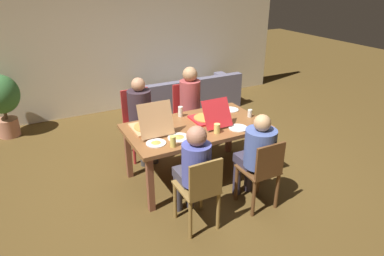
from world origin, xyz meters
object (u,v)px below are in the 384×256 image
person_0 (141,112)px  drinking_glass_3 (217,128)px  person_2 (193,166)px  pizza_box_0 (150,126)px  chair_1 (187,113)px  chair_3 (262,172)px  drinking_glass_0 (250,113)px  pizza_box_1 (208,118)px  plate_3 (231,110)px  chair_2 (200,190)px  plate_2 (178,137)px  couch (189,97)px  person_3 (257,151)px  drinking_glass_1 (180,112)px  person_1 (191,102)px  potted_plant (2,99)px  dining_table (196,131)px  plate_0 (238,128)px  chair_0 (139,120)px  plate_1 (156,143)px  drinking_glass_2 (173,141)px

person_0 → drinking_glass_3: person_0 is taller
person_2 → pizza_box_0: 0.95m
chair_1 → person_0: bearing=-171.5°
chair_3 → drinking_glass_0: size_ratio=8.45×
chair_1 → pizza_box_1: bearing=-99.3°
person_0 → drinking_glass_3: 1.29m
person_2 → chair_3: size_ratio=1.34×
plate_3 → chair_2: bearing=-133.8°
pizza_box_0 → person_0: bearing=79.9°
plate_2 → couch: (1.42, 2.53, -0.52)m
person_3 → drinking_glass_1: 1.26m
chair_3 → couch: bearing=77.8°
person_1 → chair_2: person_1 is taller
person_1 → potted_plant: bearing=145.8°
chair_3 → plate_2: (-0.71, 0.72, 0.28)m
drinking_glass_3 → potted_plant: 3.74m
dining_table → pizza_box_1: bearing=13.5°
chair_2 → pizza_box_0: pizza_box_0 is taller
chair_3 → plate_0: bearing=83.1°
chair_0 → plate_2: bearing=-85.7°
plate_0 → dining_table: bearing=143.6°
dining_table → chair_0: size_ratio=1.77×
chair_0 → plate_3: chair_0 is taller
chair_0 → person_1: person_1 is taller
person_0 → potted_plant: (-1.79, 1.75, -0.06)m
person_0 → plate_0: bearing=-53.0°
plate_0 → plate_1: bearing=175.7°
plate_0 → drinking_glass_2: size_ratio=1.87×
person_2 → potted_plant: size_ratio=1.11×
chair_2 → person_2: 0.26m
chair_2 → plate_1: size_ratio=3.83×
pizza_box_1 → drinking_glass_0: 0.59m
chair_1 → chair_2: bearing=-112.9°
chair_3 → drinking_glass_0: 1.02m
chair_3 → potted_plant: 4.39m
chair_1 → drinking_glass_0: 1.16m
chair_1 → pizza_box_1: pizza_box_1 is taller
potted_plant → plate_0: bearing=-47.4°
drinking_glass_2 → plate_2: bearing=49.1°
dining_table → chair_1: 1.04m
person_2 → drinking_glass_0: bearing=30.0°
person_0 → potted_plant: person_0 is taller
chair_0 → potted_plant: potted_plant is taller
chair_0 → drinking_glass_0: chair_0 is taller
plate_0 → plate_1: (-1.08, 0.08, 0.00)m
plate_1 → drinking_glass_1: 0.86m
drinking_glass_0 → couch: size_ratio=0.05×
plate_2 → drinking_glass_1: size_ratio=1.84×
drinking_glass_1 → drinking_glass_2: 0.89m
plate_0 → drinking_glass_1: 0.84m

